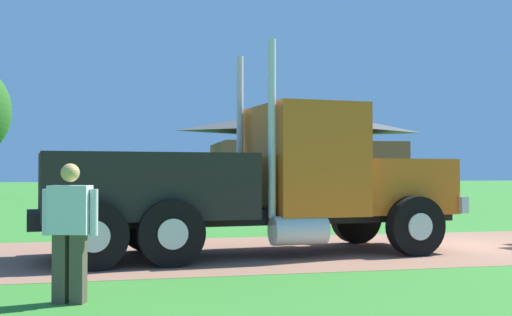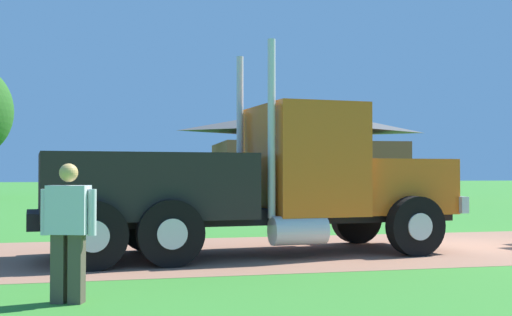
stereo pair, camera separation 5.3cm
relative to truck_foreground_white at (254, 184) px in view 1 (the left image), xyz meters
name	(u,v)px [view 1 (the left image)]	position (x,y,z in m)	size (l,w,h in m)	color
ground_plane	(451,246)	(4.37, 0.38, -1.33)	(200.00, 200.00, 0.00)	#39822C
dirt_track	(451,246)	(4.37, 0.38, -1.32)	(120.00, 5.78, 0.01)	#9C6B51
truck_foreground_white	(254,184)	(0.00, 0.00, 0.00)	(8.24, 3.32, 3.93)	black
visitor_by_barrel	(70,227)	(-3.24, -4.10, -0.42)	(0.65, 0.40, 1.67)	silver
shed_building	(303,156)	(8.32, 23.03, 1.15)	(10.50, 8.30, 5.11)	brown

